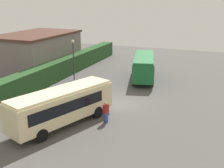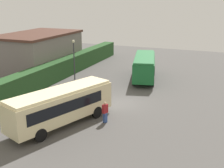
{
  "view_description": "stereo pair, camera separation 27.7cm",
  "coord_description": "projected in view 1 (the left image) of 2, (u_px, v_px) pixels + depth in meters",
  "views": [
    {
      "loc": [
        -24.55,
        -8.83,
        9.92
      ],
      "look_at": [
        1.32,
        1.38,
        1.4
      ],
      "focal_mm": 45.7,
      "sensor_mm": 36.0,
      "label": 1
    },
    {
      "loc": [
        -24.45,
        -9.09,
        9.92
      ],
      "look_at": [
        1.32,
        1.38,
        1.4
      ],
      "focal_mm": 45.7,
      "sensor_mm": 36.0,
      "label": 2
    }
  ],
  "objects": [
    {
      "name": "bus_cream",
      "position": [
        62.0,
        105.0,
        22.6
      ],
      "size": [
        9.44,
        5.39,
        2.98
      ],
      "rotation": [
        0.0,
        0.0,
        -0.35
      ],
      "color": "beige",
      "rests_on": "ground_plane"
    },
    {
      "name": "person_left",
      "position": [
        106.0,
        112.0,
        23.25
      ],
      "size": [
        0.54,
        0.44,
        1.8
      ],
      "rotation": [
        0.0,
        0.0,
        1.13
      ],
      "color": "#334C8C",
      "rests_on": "ground_plane"
    },
    {
      "name": "person_right",
      "position": [
        73.0,
        99.0,
        25.98
      ],
      "size": [
        0.31,
        0.44,
        1.83
      ],
      "rotation": [
        0.0,
        0.0,
        0.13
      ],
      "color": "olive",
      "rests_on": "ground_plane"
    },
    {
      "name": "depot_building",
      "position": [
        38.0,
        53.0,
        38.59
      ],
      "size": [
        12.03,
        7.42,
        5.3
      ],
      "color": "slate",
      "rests_on": "ground_plane"
    },
    {
      "name": "ground_plane",
      "position": [
        120.0,
        103.0,
        27.84
      ],
      "size": [
        64.0,
        64.0,
        0.0
      ],
      "primitive_type": "plane",
      "color": "#514F4C"
    },
    {
      "name": "hedge_row",
      "position": [
        32.0,
        81.0,
        31.12
      ],
      "size": [
        44.0,
        1.69,
        2.3
      ],
      "primitive_type": "cube",
      "color": "#264B23",
      "rests_on": "ground_plane"
    },
    {
      "name": "bus_green",
      "position": [
        144.0,
        66.0,
        35.4
      ],
      "size": [
        8.95,
        4.46,
        2.96
      ],
      "rotation": [
        0.0,
        0.0,
        0.25
      ],
      "color": "#19602D",
      "rests_on": "ground_plane"
    },
    {
      "name": "lamppost",
      "position": [
        73.0,
        55.0,
        34.77
      ],
      "size": [
        0.36,
        0.36,
        4.97
      ],
      "color": "#38383D",
      "rests_on": "ground_plane"
    },
    {
      "name": "traffic_cone",
      "position": [
        81.0,
        94.0,
        29.56
      ],
      "size": [
        0.36,
        0.36,
        0.6
      ],
      "primitive_type": "cone",
      "color": "orange",
      "rests_on": "ground_plane"
    },
    {
      "name": "person_center",
      "position": [
        48.0,
        100.0,
        26.2
      ],
      "size": [
        0.45,
        0.48,
        1.65
      ],
      "rotation": [
        0.0,
        0.0,
        3.78
      ],
      "color": "maroon",
      "rests_on": "ground_plane"
    }
  ]
}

